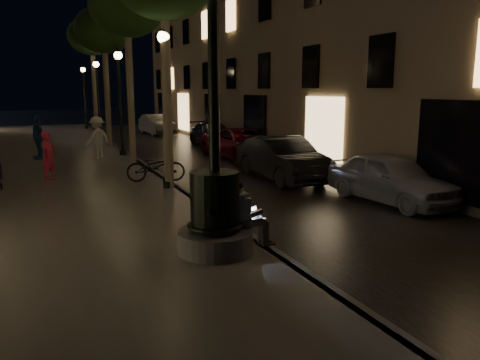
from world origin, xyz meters
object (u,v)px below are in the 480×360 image
car_second (282,158)px  tree_third (104,31)px  lamp_curb_d (84,89)px  lamp_curb_b (120,88)px  car_rear (212,135)px  seated_man_laptop (245,212)px  bicycle (156,167)px  tree_second (127,8)px  lamp_curb_a (165,87)px  car_fifth (157,125)px  pedestrian_red (49,156)px  pedestrian_blue (38,136)px  car_front (391,178)px  lamp_curb_c (97,88)px  car_third (242,144)px  pedestrian_white (97,138)px  tree_far (92,37)px  fountain_lamppost (215,198)px

car_second → tree_third: bearing=111.4°
tree_third → lamp_curb_d: tree_third is taller
lamp_curb_b → car_rear: (5.50, 3.00, -2.57)m
seated_man_laptop → lamp_curb_d: (0.09, 30.00, 2.35)m
bicycle → tree_second: bearing=11.9°
lamp_curb_a → bicycle: 2.77m
lamp_curb_d → car_fifth: (4.34, -4.79, -2.51)m
pedestrian_red → pedestrian_blue: bearing=44.8°
car_fifth → car_front: bearing=-90.8°
lamp_curb_c → bicycle: lamp_curb_c is taller
lamp_curb_c → car_third: size_ratio=0.96×
pedestrian_white → car_second: bearing=96.6°
lamp_curb_b → car_second: 8.91m
lamp_curb_a → lamp_curb_b: size_ratio=1.00×
pedestrian_red → lamp_curb_b: bearing=10.6°
lamp_curb_d → seated_man_laptop: bearing=-90.2°
car_fifth → tree_second: bearing=-111.6°
car_second → pedestrian_white: size_ratio=2.58×
tree_far → seated_man_laptop: bearing=-90.4°
tree_third → bicycle: size_ratio=3.83×
car_rear → car_third: bearing=-89.2°
lamp_curb_b → car_fifth: size_ratio=1.10×
tree_far → lamp_curb_a: 18.28m
lamp_curb_d → pedestrian_white: (-1.17, -16.75, -2.13)m
seated_man_laptop → pedestrian_blue: size_ratio=0.66×
lamp_curb_d → car_front: (5.50, -27.59, -2.53)m
lamp_curb_c → pedestrian_blue: 8.85m
lamp_curb_a → car_fifth: 19.86m
car_third → car_fifth: 13.26m
tree_far → bicycle: 17.85m
tree_far → pedestrian_red: 16.65m
car_rear → pedestrian_blue: pedestrian_blue is taller
car_rear → pedestrian_white: size_ratio=2.54×
pedestrian_red → pedestrian_white: size_ratio=0.90×
tree_second → tree_far: tree_far is taller
lamp_curb_b → lamp_curb_c: (0.00, 8.00, 0.00)m
car_rear → bicycle: (-5.60, -9.91, 0.03)m
lamp_curb_a → car_second: bearing=7.8°
seated_man_laptop → lamp_curb_b: bearing=89.6°
pedestrian_red → lamp_curb_d: bearing=33.2°
car_fifth → bicycle: 18.65m
lamp_curb_b → car_second: lamp_curb_b is taller
bicycle → pedestrian_blue: bearing=40.2°
tree_far → pedestrian_blue: (-3.63, -9.84, -5.25)m
car_rear → pedestrian_red: pedestrian_red is taller
tree_third → car_second: (4.30, -11.41, -5.37)m
tree_third → lamp_curb_a: tree_third is taller
fountain_lamppost → tree_second: size_ratio=0.70×
tree_second → pedestrian_red: size_ratio=4.55×
seated_man_laptop → tree_third: bearing=89.7°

